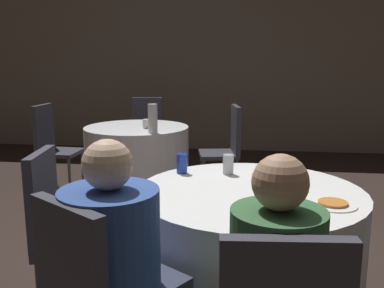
{
  "coord_description": "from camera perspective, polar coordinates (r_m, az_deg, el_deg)",
  "views": [
    {
      "loc": [
        0.12,
        -2.26,
        1.42
      ],
      "look_at": [
        -0.25,
        0.68,
        0.83
      ],
      "focal_mm": 40.0,
      "sensor_mm": 36.0,
      "label": 1
    }
  ],
  "objects": [
    {
      "name": "soda_can_blue",
      "position": [
        2.63,
        -1.35,
        -2.61
      ],
      "size": [
        0.07,
        0.07,
        0.12
      ],
      "color": "#1E38A5",
      "rests_on": "table_near"
    },
    {
      "name": "wall_back",
      "position": [
        6.72,
        6.23,
        11.03
      ],
      "size": [
        16.0,
        0.06,
        2.8
      ],
      "color": "gray",
      "rests_on": "ground_plane"
    },
    {
      "name": "chair_far_north",
      "position": [
        5.46,
        -6.02,
        2.04
      ],
      "size": [
        0.44,
        0.45,
        0.94
      ],
      "rotation": [
        0.0,
        0.0,
        -3.02
      ],
      "color": "#383842",
      "rests_on": "ground_plane"
    },
    {
      "name": "soda_can_silver",
      "position": [
        2.62,
        4.85,
        -2.72
      ],
      "size": [
        0.07,
        0.07,
        0.12
      ],
      "color": "silver",
      "rests_on": "table_near"
    },
    {
      "name": "table_near",
      "position": [
        2.46,
        7.5,
        -14.21
      ],
      "size": [
        1.23,
        1.23,
        0.73
      ],
      "color": "white",
      "rests_on": "ground_plane"
    },
    {
      "name": "chair_far_east",
      "position": [
        4.55,
        4.8,
        0.22
      ],
      "size": [
        0.47,
        0.47,
        0.94
      ],
      "rotation": [
        0.0,
        0.0,
        -4.53
      ],
      "color": "#383842",
      "rests_on": "ground_plane"
    },
    {
      "name": "pizza_plate_near",
      "position": [
        2.18,
        18.27,
        -7.58
      ],
      "size": [
        0.23,
        0.23,
        0.02
      ],
      "color": "white",
      "rests_on": "table_near"
    },
    {
      "name": "chair_near_west",
      "position": [
        2.46,
        -17.29,
        -9.89
      ],
      "size": [
        0.45,
        0.45,
        0.94
      ],
      "rotation": [
        0.0,
        0.0,
        -1.44
      ],
      "color": "#383842",
      "rests_on": "ground_plane"
    },
    {
      "name": "chair_far_west",
      "position": [
        4.88,
        -18.24,
        0.43
      ],
      "size": [
        0.42,
        0.41,
        0.94
      ],
      "rotation": [
        0.0,
        0.0,
        -1.61
      ],
      "color": "#383842",
      "rests_on": "ground_plane"
    },
    {
      "name": "cup_far",
      "position": [
        4.38,
        -6.06,
        2.71
      ],
      "size": [
        0.08,
        0.08,
        0.09
      ],
      "color": "silver",
      "rests_on": "table_far"
    },
    {
      "name": "table_far",
      "position": [
        4.56,
        -7.29,
        -2.22
      ],
      "size": [
        1.08,
        1.08,
        0.73
      ],
      "color": "silver",
      "rests_on": "ground_plane"
    },
    {
      "name": "bottle_far",
      "position": [
        4.06,
        -5.25,
        3.38
      ],
      "size": [
        0.09,
        0.09,
        0.28
      ],
      "color": "white",
      "rests_on": "table_far"
    },
    {
      "name": "person_blue_shirt",
      "position": [
        1.77,
        -9.0,
        -16.78
      ],
      "size": [
        0.49,
        0.51,
        1.14
      ],
      "rotation": [
        0.0,
        0.0,
        -0.6
      ],
      "color": "#33384C",
      "rests_on": "ground_plane"
    }
  ]
}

